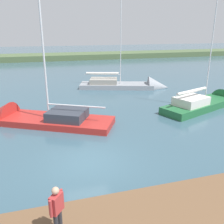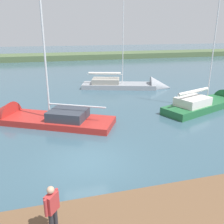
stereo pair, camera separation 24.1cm
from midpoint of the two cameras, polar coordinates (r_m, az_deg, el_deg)
The scene contains 6 objects.
ground_plane at distance 13.04m, azimuth -5.12°, elevation -11.43°, with size 200.00×200.00×0.00m, color #385666.
far_shoreline at distance 59.83m, azimuth -13.64°, elevation 11.76°, with size 180.00×8.00×2.40m, color #4C603D.
sailboat_far_left at distance 23.59m, azimuth 22.10°, elevation 1.71°, with size 9.56×5.45×11.59m.
sailboat_mid_channel at distance 19.29m, azimuth -17.94°, elevation -1.75°, with size 10.30×7.30×11.09m.
sailboat_near_dock at distance 29.17m, azimuth 5.36°, elevation 5.92°, with size 10.59×5.65×12.90m.
person_on_dock at distance 7.69m, azimuth -12.79°, elevation -20.76°, with size 0.44×0.51×1.61m.
Camera 2 is at (1.74, 11.19, 6.49)m, focal length 39.42 mm.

